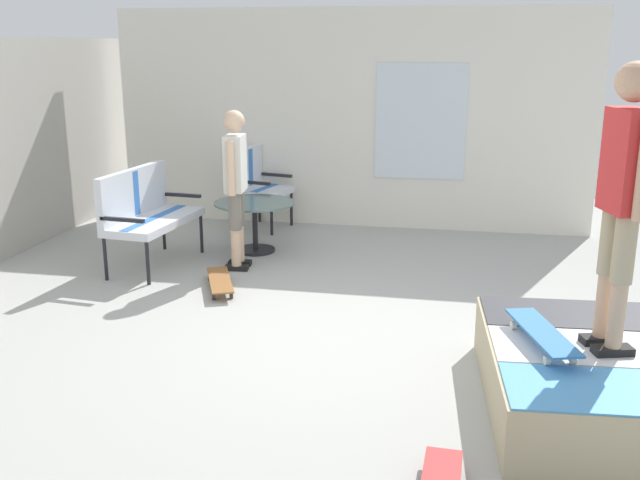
{
  "coord_description": "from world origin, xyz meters",
  "views": [
    {
      "loc": [
        -5.21,
        -0.9,
        2.27
      ],
      "look_at": [
        0.41,
        0.21,
        0.7
      ],
      "focal_mm": 40.31,
      "sensor_mm": 36.0,
      "label": 1
    }
  ],
  "objects_px": {
    "person_watching": "(236,179)",
    "person_skater": "(624,187)",
    "patio_table": "(255,216)",
    "skateboard_by_bench": "(220,281)",
    "patio_chair_near_house": "(257,180)",
    "patio_bench": "(144,208)",
    "skateboard_on_ramp": "(542,333)",
    "skate_ramp": "(594,378)"
  },
  "relations": [
    {
      "from": "patio_chair_near_house",
      "to": "person_watching",
      "type": "bearing_deg",
      "value": -170.88
    },
    {
      "from": "patio_table",
      "to": "skateboard_on_ramp",
      "type": "xyz_separation_m",
      "value": [
        -3.12,
        -2.79,
        0.1
      ]
    },
    {
      "from": "patio_bench",
      "to": "patio_table",
      "type": "distance_m",
      "value": 1.23
    },
    {
      "from": "patio_table",
      "to": "skateboard_by_bench",
      "type": "bearing_deg",
      "value": -178.73
    },
    {
      "from": "skate_ramp",
      "to": "patio_bench",
      "type": "distance_m",
      "value": 4.76
    },
    {
      "from": "person_skater",
      "to": "patio_bench",
      "type": "bearing_deg",
      "value": 60.27
    },
    {
      "from": "patio_table",
      "to": "person_skater",
      "type": "height_order",
      "value": "person_skater"
    },
    {
      "from": "person_skater",
      "to": "skateboard_on_ramp",
      "type": "xyz_separation_m",
      "value": [
        -0.03,
        0.39,
        -0.95
      ]
    },
    {
      "from": "patio_bench",
      "to": "skateboard_on_ramp",
      "type": "height_order",
      "value": "patio_bench"
    },
    {
      "from": "patio_bench",
      "to": "skate_ramp",
      "type": "bearing_deg",
      "value": -119.84
    },
    {
      "from": "person_skater",
      "to": "patio_table",
      "type": "bearing_deg",
      "value": 45.85
    },
    {
      "from": "person_watching",
      "to": "patio_bench",
      "type": "bearing_deg",
      "value": 94.76
    },
    {
      "from": "person_skater",
      "to": "skateboard_by_bench",
      "type": "height_order",
      "value": "person_skater"
    },
    {
      "from": "skateboard_on_ramp",
      "to": "skateboard_by_bench",
      "type": "bearing_deg",
      "value": 56.94
    },
    {
      "from": "patio_bench",
      "to": "patio_table",
      "type": "height_order",
      "value": "patio_bench"
    },
    {
      "from": "skate_ramp",
      "to": "patio_table",
      "type": "relative_size",
      "value": 2.17
    },
    {
      "from": "patio_chair_near_house",
      "to": "person_skater",
      "type": "bearing_deg",
      "value": -140.19
    },
    {
      "from": "skateboard_by_bench",
      "to": "patio_bench",
      "type": "bearing_deg",
      "value": 58.85
    },
    {
      "from": "patio_table",
      "to": "skateboard_on_ramp",
      "type": "relative_size",
      "value": 1.09
    },
    {
      "from": "patio_bench",
      "to": "person_skater",
      "type": "bearing_deg",
      "value": -119.73
    },
    {
      "from": "skate_ramp",
      "to": "person_watching",
      "type": "xyz_separation_m",
      "value": [
        2.44,
        3.14,
        0.74
      ]
    },
    {
      "from": "skate_ramp",
      "to": "person_skater",
      "type": "xyz_separation_m",
      "value": [
        -0.02,
        -0.05,
        1.24
      ]
    },
    {
      "from": "skate_ramp",
      "to": "skateboard_on_ramp",
      "type": "distance_m",
      "value": 0.46
    },
    {
      "from": "person_watching",
      "to": "person_skater",
      "type": "distance_m",
      "value": 4.06
    },
    {
      "from": "person_watching",
      "to": "skateboard_on_ramp",
      "type": "bearing_deg",
      "value": -131.69
    },
    {
      "from": "patio_chair_near_house",
      "to": "skateboard_on_ramp",
      "type": "distance_m",
      "value": 5.18
    },
    {
      "from": "skate_ramp",
      "to": "patio_chair_near_house",
      "type": "bearing_deg",
      "value": 39.53
    },
    {
      "from": "person_watching",
      "to": "skateboard_by_bench",
      "type": "xyz_separation_m",
      "value": [
        -0.69,
        -0.04,
        -0.86
      ]
    },
    {
      "from": "person_watching",
      "to": "skateboard_by_bench",
      "type": "bearing_deg",
      "value": -177.06
    },
    {
      "from": "person_watching",
      "to": "skateboard_on_ramp",
      "type": "xyz_separation_m",
      "value": [
        -2.49,
        -2.79,
        -0.44
      ]
    },
    {
      "from": "person_watching",
      "to": "person_skater",
      "type": "relative_size",
      "value": 0.93
    },
    {
      "from": "patio_table",
      "to": "skateboard_on_ramp",
      "type": "bearing_deg",
      "value": -138.2
    },
    {
      "from": "patio_chair_near_house",
      "to": "patio_table",
      "type": "bearing_deg",
      "value": -165.36
    },
    {
      "from": "patio_table",
      "to": "person_watching",
      "type": "bearing_deg",
      "value": 179.44
    },
    {
      "from": "patio_bench",
      "to": "patio_chair_near_house",
      "type": "bearing_deg",
      "value": -21.68
    },
    {
      "from": "patio_table",
      "to": "skateboard_by_bench",
      "type": "height_order",
      "value": "patio_table"
    },
    {
      "from": "patio_bench",
      "to": "patio_chair_near_house",
      "type": "relative_size",
      "value": 1.27
    },
    {
      "from": "person_watching",
      "to": "person_skater",
      "type": "bearing_deg",
      "value": -127.65
    },
    {
      "from": "patio_chair_near_house",
      "to": "skateboard_on_ramp",
      "type": "bearing_deg",
      "value": -143.75
    },
    {
      "from": "patio_chair_near_house",
      "to": "skateboard_by_bench",
      "type": "distance_m",
      "value": 2.46
    },
    {
      "from": "patio_chair_near_house",
      "to": "skateboard_on_ramp",
      "type": "relative_size",
      "value": 1.24
    },
    {
      "from": "patio_table",
      "to": "skateboard_by_bench",
      "type": "distance_m",
      "value": 1.36
    }
  ]
}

